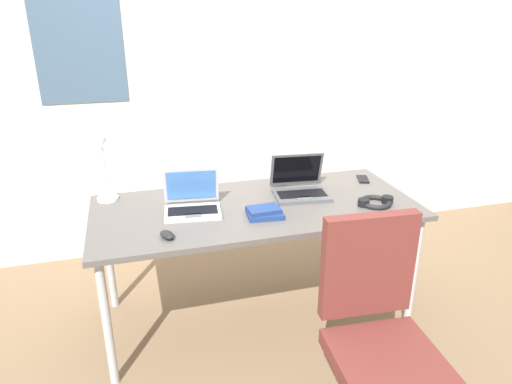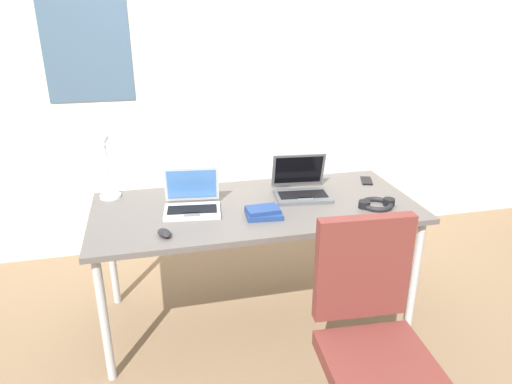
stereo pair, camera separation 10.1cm
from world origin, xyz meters
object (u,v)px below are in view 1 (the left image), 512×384
object	(u,v)px
computer_mouse	(167,235)
book_stack	(264,212)
laptop_back_right	(192,204)
cell_phone	(363,179)
headphones	(375,202)
office_chair	(378,352)
laptop_by_keyboard	(300,187)
desk_lamp	(104,169)
coffee_mug	(281,175)

from	to	relation	value
computer_mouse	book_stack	bearing A→B (deg)	-11.25
laptop_back_right	cell_phone	size ratio (longest dim) A/B	2.40
headphones	office_chair	size ratio (longest dim) A/B	0.22
cell_phone	headphones	xyz separation A→B (m)	(-0.12, -0.38, 0.01)
laptop_by_keyboard	laptop_back_right	distance (m)	0.65
laptop_by_keyboard	office_chair	distance (m)	1.07
headphones	office_chair	distance (m)	0.89
laptop_by_keyboard	office_chair	bearing A→B (deg)	-90.38
desk_lamp	book_stack	size ratio (longest dim) A/B	2.00
laptop_back_right	computer_mouse	world-z (taller)	laptop_back_right
computer_mouse	cell_phone	xyz separation A→B (m)	(1.29, 0.47, -0.01)
laptop_back_right	coffee_mug	xyz separation A→B (m)	(0.60, 0.30, -0.00)
desk_lamp	headphones	world-z (taller)	desk_lamp
computer_mouse	coffee_mug	size ratio (longest dim) A/B	0.85
laptop_back_right	book_stack	xyz separation A→B (m)	(0.36, -0.16, -0.02)
computer_mouse	book_stack	xyz separation A→B (m)	(0.52, 0.12, 0.00)
coffee_mug	office_chair	bearing A→B (deg)	-88.26
headphones	office_chair	bearing A→B (deg)	-116.14
laptop_by_keyboard	coffee_mug	bearing A→B (deg)	100.76
laptop_by_keyboard	headphones	xyz separation A→B (m)	(0.35, -0.26, -0.03)
cell_phone	coffee_mug	bearing A→B (deg)	-172.42
cell_phone	coffee_mug	xyz separation A→B (m)	(-0.52, 0.11, 0.04)
cell_phone	laptop_by_keyboard	bearing A→B (deg)	-146.42
desk_lamp	book_stack	world-z (taller)	desk_lamp
desk_lamp	headphones	size ratio (longest dim) A/B	1.87
desk_lamp	book_stack	bearing A→B (deg)	-27.79
book_stack	laptop_back_right	bearing A→B (deg)	155.72
computer_mouse	office_chair	world-z (taller)	office_chair
desk_lamp	headphones	xyz separation A→B (m)	(1.45, -0.45, -0.18)
laptop_by_keyboard	coffee_mug	distance (m)	0.23
headphones	book_stack	bearing A→B (deg)	177.79
desk_lamp	coffee_mug	xyz separation A→B (m)	(1.05, 0.04, -0.15)
laptop_by_keyboard	coffee_mug	world-z (taller)	laptop_by_keyboard
laptop_by_keyboard	headphones	distance (m)	0.44
desk_lamp	office_chair	xyz separation A→B (m)	(1.09, -1.18, -0.54)
book_stack	office_chair	distance (m)	0.89
office_chair	desk_lamp	bearing A→B (deg)	132.56
desk_lamp	office_chair	distance (m)	1.70
desk_lamp	office_chair	world-z (taller)	desk_lamp
headphones	coffee_mug	size ratio (longest dim) A/B	1.89
laptop_back_right	coffee_mug	world-z (taller)	laptop_back_right
computer_mouse	office_chair	xyz separation A→B (m)	(0.81, -0.64, -0.36)
desk_lamp	office_chair	bearing A→B (deg)	-47.44
computer_mouse	headphones	world-z (taller)	headphones
coffee_mug	headphones	bearing A→B (deg)	-50.75
headphones	office_chair	world-z (taller)	office_chair
computer_mouse	book_stack	size ratio (longest dim) A/B	0.48
desk_lamp	laptop_back_right	bearing A→B (deg)	-30.46
laptop_back_right	headphones	world-z (taller)	laptop_back_right
laptop_back_right	headphones	xyz separation A→B (m)	(1.00, -0.19, -0.03)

